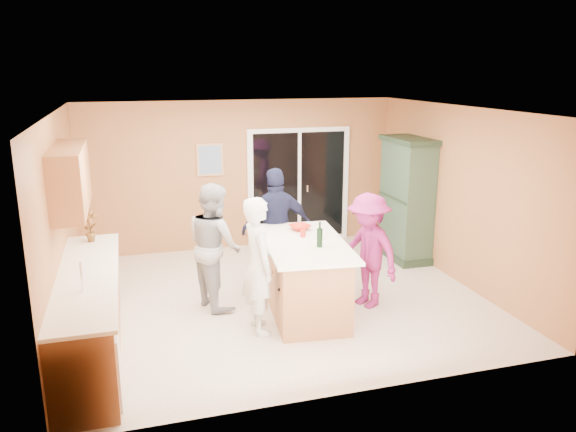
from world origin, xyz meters
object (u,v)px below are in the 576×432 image
object	(u,v)px
kitchen_island	(305,279)
woman_navy	(277,228)
woman_white	(259,265)
woman_magenta	(368,251)
green_hutch	(407,201)
woman_grey	(215,245)

from	to	relation	value
kitchen_island	woman_navy	bearing A→B (deg)	101.05
woman_white	woman_navy	world-z (taller)	woman_navy
kitchen_island	woman_white	size ratio (longest dim) A/B	1.17
woman_white	woman_magenta	world-z (taller)	woman_white
kitchen_island	green_hutch	world-z (taller)	green_hutch
woman_white	woman_navy	xyz separation A→B (m)	(0.60, 1.37, 0.04)
green_hutch	woman_grey	size ratio (longest dim) A/B	1.21
green_hutch	woman_white	world-z (taller)	green_hutch
woman_grey	kitchen_island	bearing A→B (deg)	-134.94
woman_white	kitchen_island	bearing A→B (deg)	-66.69
kitchen_island	woman_navy	xyz separation A→B (m)	(-0.09, 1.03, 0.42)
woman_white	woman_grey	world-z (taller)	woman_grey
kitchen_island	woman_grey	xyz separation A→B (m)	(-1.07, 0.58, 0.38)
kitchen_island	green_hutch	xyz separation A→B (m)	(2.31, 1.64, 0.53)
kitchen_island	woman_magenta	xyz separation A→B (m)	(0.88, -0.00, 0.32)
woman_grey	woman_magenta	world-z (taller)	woman_grey
woman_white	woman_grey	distance (m)	0.99
woman_navy	woman_white	bearing A→B (deg)	65.96
green_hutch	woman_white	xyz separation A→B (m)	(-2.99, -1.97, -0.15)
green_hutch	woman_white	bearing A→B (deg)	-146.59
green_hutch	woman_magenta	xyz separation A→B (m)	(-1.42, -1.65, -0.22)
green_hutch	woman_navy	xyz separation A→B (m)	(-2.40, -0.61, -0.11)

